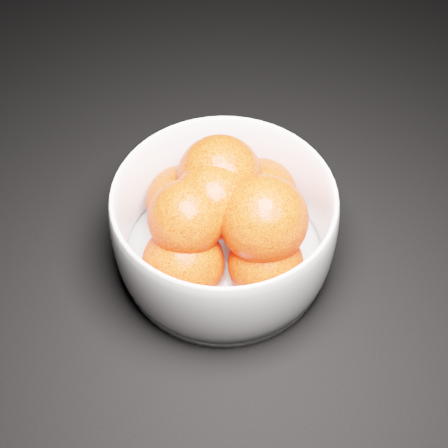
# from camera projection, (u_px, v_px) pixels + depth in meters

# --- Properties ---
(bowl) EXTENTS (0.20, 0.20, 0.10)m
(bowl) POSITION_uv_depth(u_px,v_px,m) (224.00, 227.00, 0.57)
(bowl) COLOR white
(bowl) RESTS_ON ground
(orange_pile) EXTENTS (0.16, 0.17, 0.11)m
(orange_pile) POSITION_uv_depth(u_px,v_px,m) (223.00, 215.00, 0.55)
(orange_pile) COLOR #FC2E0B
(orange_pile) RESTS_ON bowl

